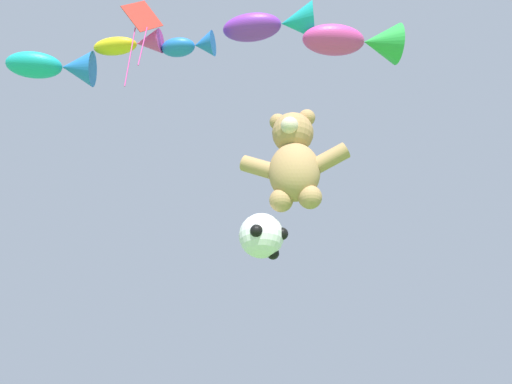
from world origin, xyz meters
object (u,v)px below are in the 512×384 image
fish_kite_goldfin (132,44)px  diamond_kite (141,22)px  fish_kite_violet (275,25)px  teddy_bear_kite (294,159)px  fish_kite_teal (56,67)px  soccer_ball_kite (262,236)px  fish_kite_magenta (357,41)px  fish_kite_cobalt (191,46)px

fish_kite_goldfin → diamond_kite: 0.86m
fish_kite_violet → diamond_kite: 3.45m
teddy_bear_kite → fish_kite_teal: bearing=-173.7°
teddy_bear_kite → diamond_kite: (-3.60, -1.21, 3.90)m
fish_kite_violet → fish_kite_goldfin: bearing=-172.6°
soccer_ball_kite → fish_kite_violet: fish_kite_violet is taller
soccer_ball_kite → fish_kite_violet: (0.44, -0.29, 5.85)m
teddy_bear_kite → fish_kite_magenta: fish_kite_magenta is taller
teddy_bear_kite → fish_kite_cobalt: fish_kite_cobalt is taller
soccer_ball_kite → teddy_bear_kite: bearing=-15.2°
teddy_bear_kite → fish_kite_cobalt: bearing=-173.9°
fish_kite_magenta → fish_kite_violet: 2.21m
fish_kite_goldfin → fish_kite_teal: fish_kite_goldfin is taller
fish_kite_goldfin → fish_kite_teal: (-2.14, -0.13, -0.43)m
fish_kite_magenta → teddy_bear_kite: bearing=-168.5°
diamond_kite → fish_kite_goldfin: bearing=131.9°
fish_kite_magenta → fish_kite_goldfin: size_ratio=1.37×
diamond_kite → fish_kite_violet: bearing=19.3°
fish_kite_violet → diamond_kite: size_ratio=0.85×
teddy_bear_kite → fish_kite_teal: size_ratio=1.03×
fish_kite_magenta → fish_kite_violet: (-2.06, -0.42, 0.68)m
diamond_kite → soccer_ball_kite: bearing=27.0°
fish_kite_magenta → fish_kite_cobalt: bearing=-171.7°
soccer_ball_kite → fish_kite_violet: bearing=-33.3°
teddy_bear_kite → fish_kite_cobalt: size_ratio=1.73×
fish_kite_teal → fish_kite_cobalt: bearing=6.4°
fish_kite_violet → diamond_kite: diamond_kite is taller
soccer_ball_kite → fish_kite_cobalt: fish_kite_cobalt is taller
fish_kite_violet → diamond_kite: (-3.25, -1.14, -0.25)m
fish_kite_teal → fish_kite_goldfin: bearing=3.4°
fish_kite_goldfin → diamond_kite: diamond_kite is taller
fish_kite_goldfin → fish_kite_teal: size_ratio=0.79×
fish_kite_cobalt → fish_kite_goldfin: 1.62m
fish_kite_teal → soccer_ball_kite: bearing=9.4°
fish_kite_magenta → fish_kite_goldfin: bearing=-171.2°
teddy_bear_kite → fish_kite_magenta: 3.88m
teddy_bear_kite → fish_kite_violet: (-0.35, -0.07, 4.16)m
fish_kite_teal → diamond_kite: (2.71, -0.52, 0.44)m
teddy_bear_kite → soccer_ball_kite: teddy_bear_kite is taller
teddy_bear_kite → diamond_kite: 5.45m
fish_kite_violet → fish_kite_teal: fish_kite_violet is taller
soccer_ball_kite → fish_kite_teal: bearing=-170.6°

